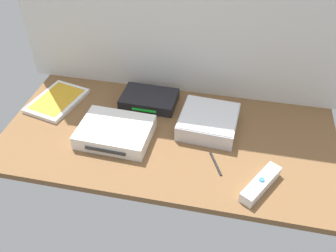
# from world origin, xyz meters

# --- Properties ---
(ground_plane) EXTENTS (1.00, 0.48, 0.02)m
(ground_plane) POSITION_xyz_m (0.00, 0.00, -0.01)
(ground_plane) COLOR brown
(ground_plane) RESTS_ON ground
(back_wall) EXTENTS (1.10, 0.01, 0.64)m
(back_wall) POSITION_xyz_m (0.00, 0.25, 0.32)
(back_wall) COLOR silver
(back_wall) RESTS_ON ground
(game_console) EXTENTS (0.22, 0.17, 0.04)m
(game_console) POSITION_xyz_m (-0.15, -0.04, 0.02)
(game_console) COLOR white
(game_console) RESTS_ON ground_plane
(mini_computer) EXTENTS (0.18, 0.18, 0.05)m
(mini_computer) POSITION_xyz_m (0.11, 0.06, 0.03)
(mini_computer) COLOR silver
(mini_computer) RESTS_ON ground_plane
(game_case) EXTENTS (0.17, 0.22, 0.02)m
(game_case) POSITION_xyz_m (-0.40, 0.09, 0.01)
(game_case) COLOR white
(game_case) RESTS_ON ground_plane
(network_router) EXTENTS (0.18, 0.13, 0.03)m
(network_router) POSITION_xyz_m (-0.09, 0.15, 0.02)
(network_router) COLOR black
(network_router) RESTS_ON ground_plane
(remote_wand) EXTENTS (0.11, 0.15, 0.03)m
(remote_wand) POSITION_xyz_m (0.27, -0.15, 0.02)
(remote_wand) COLOR white
(remote_wand) RESTS_ON ground_plane
(stylus_pen) EXTENTS (0.05, 0.08, 0.01)m
(stylus_pen) POSITION_xyz_m (0.15, -0.09, 0.00)
(stylus_pen) COLOR black
(stylus_pen) RESTS_ON ground_plane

